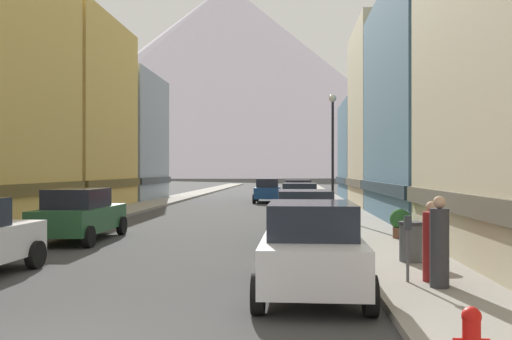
{
  "coord_description": "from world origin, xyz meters",
  "views": [
    {
      "loc": [
        3.43,
        -6.37,
        2.39
      ],
      "look_at": [
        0.78,
        32.26,
        2.43
      ],
      "focal_mm": 37.08,
      "sensor_mm": 36.0,
      "label": 1
    }
  ],
  "objects_px": {
    "car_driving_0": "(268,190)",
    "fire_hydrant_near": "(472,336)",
    "car_right_1": "(304,218)",
    "parking_meter_near": "(408,239)",
    "car_right_3": "(298,194)",
    "potted_plant_0": "(400,222)",
    "pedestrian_0": "(439,245)",
    "trash_bin_right": "(411,241)",
    "car_left_1": "(80,214)",
    "streetlamp_right": "(333,137)",
    "car_right_0": "(311,247)",
    "pedestrian_1": "(432,244)",
    "car_right_2": "(300,201)"
  },
  "relations": [
    {
      "from": "parking_meter_near",
      "to": "fire_hydrant_near",
      "type": "bearing_deg",
      "value": -93.66
    },
    {
      "from": "car_right_2",
      "to": "car_right_3",
      "type": "relative_size",
      "value": 0.99
    },
    {
      "from": "parking_meter_near",
      "to": "potted_plant_0",
      "type": "distance_m",
      "value": 7.09
    },
    {
      "from": "fire_hydrant_near",
      "to": "potted_plant_0",
      "type": "distance_m",
      "value": 11.77
    },
    {
      "from": "car_left_1",
      "to": "car_right_2",
      "type": "bearing_deg",
      "value": 48.14
    },
    {
      "from": "car_driving_0",
      "to": "fire_hydrant_near",
      "type": "distance_m",
      "value": 33.78
    },
    {
      "from": "trash_bin_right",
      "to": "pedestrian_1",
      "type": "relative_size",
      "value": 0.6
    },
    {
      "from": "car_right_1",
      "to": "fire_hydrant_near",
      "type": "height_order",
      "value": "car_right_1"
    },
    {
      "from": "trash_bin_right",
      "to": "potted_plant_0",
      "type": "distance_m",
      "value": 4.58
    },
    {
      "from": "car_right_0",
      "to": "potted_plant_0",
      "type": "bearing_deg",
      "value": 66.73
    },
    {
      "from": "car_right_2",
      "to": "pedestrian_1",
      "type": "distance_m",
      "value": 15.3
    },
    {
      "from": "car_right_1",
      "to": "fire_hydrant_near",
      "type": "bearing_deg",
      "value": -81.04
    },
    {
      "from": "pedestrian_1",
      "to": "fire_hydrant_near",
      "type": "bearing_deg",
      "value": -99.48
    },
    {
      "from": "car_left_1",
      "to": "car_right_3",
      "type": "distance_m",
      "value": 18.46
    },
    {
      "from": "parking_meter_near",
      "to": "trash_bin_right",
      "type": "height_order",
      "value": "parking_meter_near"
    },
    {
      "from": "car_right_0",
      "to": "car_right_3",
      "type": "distance_m",
      "value": 24.02
    },
    {
      "from": "potted_plant_0",
      "to": "streetlamp_right",
      "type": "relative_size",
      "value": 0.17
    },
    {
      "from": "pedestrian_0",
      "to": "car_right_2",
      "type": "bearing_deg",
      "value": 98.9
    },
    {
      "from": "car_driving_0",
      "to": "parking_meter_near",
      "type": "xyz_separation_m",
      "value": [
        4.15,
        -28.86,
        0.11
      ]
    },
    {
      "from": "trash_bin_right",
      "to": "potted_plant_0",
      "type": "height_order",
      "value": "trash_bin_right"
    },
    {
      "from": "car_driving_0",
      "to": "trash_bin_right",
      "type": "height_order",
      "value": "car_driving_0"
    },
    {
      "from": "car_right_0",
      "to": "car_right_1",
      "type": "bearing_deg",
      "value": 89.98
    },
    {
      "from": "car_right_1",
      "to": "parking_meter_near",
      "type": "xyz_separation_m",
      "value": [
        1.95,
        -5.75,
        0.11
      ]
    },
    {
      "from": "car_right_0",
      "to": "car_right_3",
      "type": "xyz_separation_m",
      "value": [
        -0.0,
        24.02,
        0.0
      ]
    },
    {
      "from": "pedestrian_1",
      "to": "pedestrian_0",
      "type": "bearing_deg",
      "value": -90.0
    },
    {
      "from": "car_right_1",
      "to": "parking_meter_near",
      "type": "bearing_deg",
      "value": -71.29
    },
    {
      "from": "car_left_1",
      "to": "streetlamp_right",
      "type": "distance_m",
      "value": 12.37
    },
    {
      "from": "trash_bin_right",
      "to": "streetlamp_right",
      "type": "xyz_separation_m",
      "value": [
        -1.0,
        12.01,
        3.34
      ]
    },
    {
      "from": "potted_plant_0",
      "to": "parking_meter_near",
      "type": "bearing_deg",
      "value": -100.17
    },
    {
      "from": "car_right_1",
      "to": "parking_meter_near",
      "type": "height_order",
      "value": "car_right_1"
    },
    {
      "from": "car_right_0",
      "to": "streetlamp_right",
      "type": "xyz_separation_m",
      "value": [
        1.55,
        14.92,
        3.09
      ]
    },
    {
      "from": "pedestrian_0",
      "to": "streetlamp_right",
      "type": "distance_m",
      "value": 15.24
    },
    {
      "from": "trash_bin_right",
      "to": "pedestrian_0",
      "type": "bearing_deg",
      "value": -91.98
    },
    {
      "from": "car_left_1",
      "to": "parking_meter_near",
      "type": "bearing_deg",
      "value": -35.13
    },
    {
      "from": "car_right_0",
      "to": "pedestrian_1",
      "type": "xyz_separation_m",
      "value": [
        2.45,
        0.57,
        -0.0
      ]
    },
    {
      "from": "pedestrian_0",
      "to": "car_right_1",
      "type": "bearing_deg",
      "value": 111.5
    },
    {
      "from": "fire_hydrant_near",
      "to": "car_right_0",
      "type": "bearing_deg",
      "value": 111.34
    },
    {
      "from": "car_left_1",
      "to": "car_right_0",
      "type": "xyz_separation_m",
      "value": [
        7.6,
        -7.19,
        0.0
      ]
    },
    {
      "from": "car_right_3",
      "to": "potted_plant_0",
      "type": "height_order",
      "value": "car_right_3"
    },
    {
      "from": "pedestrian_0",
      "to": "pedestrian_1",
      "type": "relative_size",
      "value": 1.08
    },
    {
      "from": "car_driving_0",
      "to": "pedestrian_0",
      "type": "height_order",
      "value": "pedestrian_0"
    },
    {
      "from": "trash_bin_right",
      "to": "car_right_3",
      "type": "bearing_deg",
      "value": 96.89
    },
    {
      "from": "car_right_0",
      "to": "trash_bin_right",
      "type": "xyz_separation_m",
      "value": [
        2.55,
        2.91,
        -0.26
      ]
    },
    {
      "from": "car_right_3",
      "to": "pedestrian_1",
      "type": "distance_m",
      "value": 23.58
    },
    {
      "from": "car_left_1",
      "to": "car_driving_0",
      "type": "bearing_deg",
      "value": 76.29
    },
    {
      "from": "car_left_1",
      "to": "trash_bin_right",
      "type": "xyz_separation_m",
      "value": [
        10.15,
        -4.28,
        -0.26
      ]
    },
    {
      "from": "fire_hydrant_near",
      "to": "car_right_1",
      "type": "bearing_deg",
      "value": 98.96
    },
    {
      "from": "pedestrian_0",
      "to": "car_right_0",
      "type": "bearing_deg",
      "value": -179.76
    },
    {
      "from": "car_driving_0",
      "to": "pedestrian_0",
      "type": "xyz_separation_m",
      "value": [
        4.65,
        -29.32,
        0.06
      ]
    },
    {
      "from": "car_right_0",
      "to": "car_right_3",
      "type": "bearing_deg",
      "value": 90.0
    }
  ]
}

